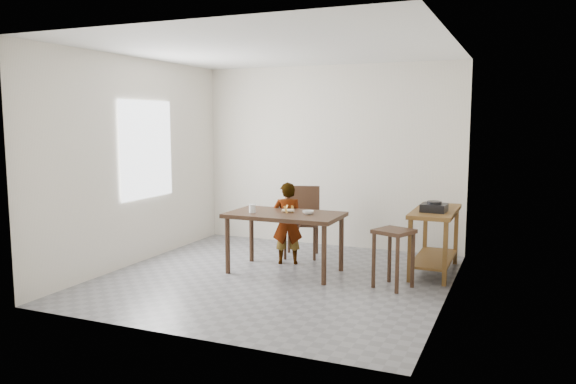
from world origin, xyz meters
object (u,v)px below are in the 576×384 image
at_px(dining_table, 285,243).
at_px(child, 287,223).
at_px(stool, 393,259).
at_px(dining_chair, 301,222).
at_px(prep_counter, 434,241).

xyz_separation_m(dining_table, child, (-0.14, 0.40, 0.17)).
xyz_separation_m(child, stool, (1.53, -0.53, -0.21)).
bearing_deg(dining_table, dining_chair, 97.56).
relative_size(dining_table, child, 1.29).
bearing_deg(dining_table, child, 108.99).
relative_size(prep_counter, child, 1.10).
bearing_deg(child, prep_counter, 166.91).
xyz_separation_m(dining_table, stool, (1.39, -0.13, -0.04)).
bearing_deg(prep_counter, dining_chair, 175.51).
relative_size(prep_counter, dining_chair, 1.24).
bearing_deg(prep_counter, stool, -111.83).
relative_size(dining_table, dining_chair, 1.44).
bearing_deg(child, dining_table, 86.82).
distance_m(dining_table, child, 0.46).
height_order(dining_table, prep_counter, prep_counter).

